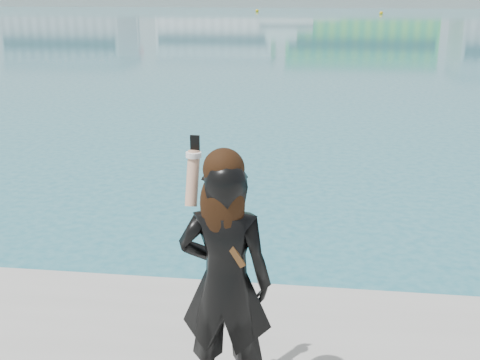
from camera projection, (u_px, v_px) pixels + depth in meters
The scene contains 4 objects.
far_quay at pixel (322, 0), 127.20m from camera, with size 320.00×40.00×2.00m, color #9E9E99.
buoy_far at pixel (257, 12), 90.33m from camera, with size 0.50×0.50×0.50m, color #DDAB0B.
buoy_extra at pixel (381, 14), 82.02m from camera, with size 0.50×0.50×0.50m, color #DDAB0B.
woman at pixel (225, 276), 3.73m from camera, with size 0.60×0.41×1.70m.
Camera 1 is at (0.06, -3.91, 3.36)m, focal length 45.00 mm.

